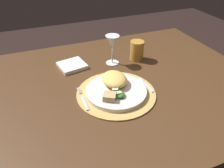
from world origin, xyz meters
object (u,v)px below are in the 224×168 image
napkin (72,65)px  wine_glass (112,44)px  amber_tumbler (137,50)px  fork (83,100)px  spoon (144,83)px  dining_table (120,101)px  dinner_plate (116,91)px

napkin → wine_glass: wine_glass is taller
wine_glass → amber_tumbler: 0.16m
napkin → fork: bearing=-94.0°
spoon → amber_tumbler: bearing=71.0°
dining_table → dinner_plate: size_ratio=5.00×
dining_table → amber_tumbler: amber_tumbler is taller
dining_table → napkin: napkin is taller
wine_glass → amber_tumbler: wine_glass is taller
dinner_plate → fork: bearing=178.8°
napkin → dinner_plate: bearing=-67.1°
fork → wine_glass: 0.37m
napkin → amber_tumbler: size_ratio=1.24×
spoon → amber_tumbler: (0.08, 0.24, 0.04)m
dinner_plate → spoon: bearing=8.5°
spoon → fork: bearing=-176.4°
dinner_plate → amber_tumbler: bearing=48.3°
dinner_plate → spoon: 0.15m
dinner_plate → amber_tumbler: size_ratio=2.51×
fork → wine_glass: size_ratio=1.00×
dining_table → dinner_plate: (-0.05, -0.07, 0.13)m
dining_table → amber_tumbler: (0.18, 0.19, 0.17)m
dinner_plate → wine_glass: size_ratio=1.68×
dinner_plate → napkin: 0.33m
dining_table → napkin: 0.32m
fork → wine_glass: wine_glass is taller
fork → amber_tumbler: amber_tumbler is taller
dinner_plate → fork: (-0.15, 0.00, -0.01)m
napkin → wine_glass: 0.24m
dinner_plate → amber_tumbler: amber_tumbler is taller
spoon → napkin: 0.40m
dining_table → fork: size_ratio=8.43×
wine_glass → amber_tumbler: (0.14, -0.01, -0.06)m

